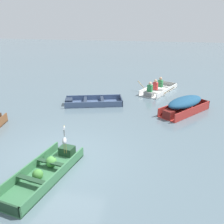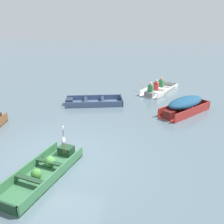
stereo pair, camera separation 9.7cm
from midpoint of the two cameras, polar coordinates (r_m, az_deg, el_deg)
name	(u,v)px [view 1 (the left image)]	position (r m, az deg, el deg)	size (l,w,h in m)	color
ground_plane	(62,158)	(8.56, -11.76, -10.24)	(80.00, 80.00, 0.00)	slate
dinghy_green_foreground	(45,171)	(7.81, -15.34, -12.88)	(1.60, 3.18, 0.38)	#387047
skiff_red_near_moored	(185,104)	(12.38, 16.05, 1.77)	(2.52, 2.81, 0.78)	#AD2D28
skiff_slate_blue_mid_moored	(91,102)	(13.29, -4.98, 2.27)	(3.19, 1.99, 0.31)	#475B7F
rowboat_white_with_crew	(157,89)	(15.47, 10.13, 5.11)	(2.48, 3.24, 0.88)	white
heron_on_dinghy	(65,140)	(7.83, -11.16, -6.25)	(0.23, 0.45, 0.84)	olive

